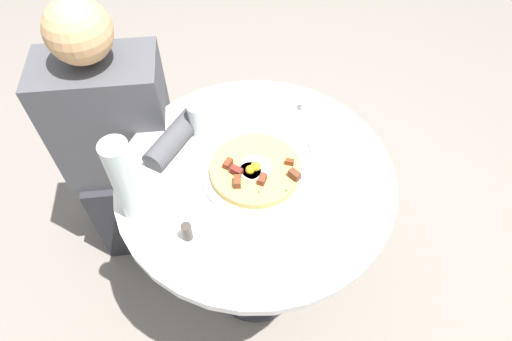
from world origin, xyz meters
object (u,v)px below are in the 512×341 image
fork (275,261)px  bread_plate (338,147)px  person_seated (125,155)px  dining_table (255,206)px  pizza_plate (257,174)px  knife (279,249)px  water_bottle (126,180)px  pepper_shaker (187,232)px  water_glass (200,118)px  breakfast_pizza (256,170)px  salt_shaker (305,104)px

fork → bread_plate: bearing=82.3°
person_seated → dining_table: bearing=145.5°
bread_plate → pizza_plate: bearing=16.4°
knife → water_bottle: bearing=-177.6°
person_seated → water_bottle: 0.55m
bread_plate → pepper_shaker: pepper_shaker is taller
fork → knife: 0.04m
pizza_plate → water_glass: bearing=-51.8°
breakfast_pizza → bread_plate: 0.27m
bread_plate → salt_shaker: size_ratio=3.84×
pizza_plate → knife: pizza_plate is taller
dining_table → bread_plate: bearing=-164.8°
salt_shaker → pepper_shaker: size_ratio=0.80×
breakfast_pizza → dining_table: bearing=-66.5°
knife → water_bottle: 0.43m
salt_shaker → breakfast_pizza: bearing=53.7°
knife → water_glass: (0.19, -0.45, 0.05)m
breakfast_pizza → fork: breakfast_pizza is taller
water_glass → pepper_shaker: (0.05, 0.38, -0.03)m
breakfast_pizza → knife: breakfast_pizza is taller
pizza_plate → water_glass: water_glass is taller
knife → water_bottle: (0.37, -0.17, 0.13)m
bread_plate → pepper_shaker: (0.46, 0.26, 0.02)m
dining_table → person_seated: 0.55m
fork → water_glass: bearing=136.1°
bread_plate → water_bottle: water_bottle is taller
dining_table → water_glass: 0.33m
bread_plate → person_seated: bearing=-18.5°
pizza_plate → salt_shaker: (-0.19, -0.26, 0.02)m
pizza_plate → breakfast_pizza: breakfast_pizza is taller
fork → knife: (-0.02, -0.03, 0.00)m
bread_plate → pepper_shaker: bearing=29.4°
person_seated → water_glass: bearing=158.5°
person_seated → pepper_shaker: 0.61m
dining_table → knife: knife is taller
knife → salt_shaker: 0.53m
person_seated → water_glass: (-0.30, 0.12, 0.28)m
person_seated → breakfast_pizza: 0.61m
person_seated → bread_plate: person_seated is taller
water_bottle → pepper_shaker: 0.20m
fork → pepper_shaker: pepper_shaker is taller
person_seated → breakfast_pizza: size_ratio=4.32×
salt_shaker → pizza_plate: bearing=53.7°
water_glass → pepper_shaker: 0.38m
breakfast_pizza → salt_shaker: breakfast_pizza is taller
dining_table → pizza_plate: size_ratio=2.61×
person_seated → knife: bearing=130.7°
fork → salt_shaker: 0.56m
water_glass → breakfast_pizza: bearing=127.9°
water_glass → person_seated: bearing=-21.5°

